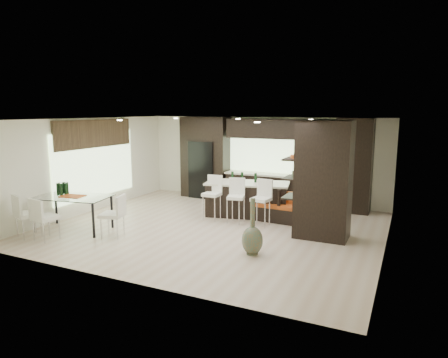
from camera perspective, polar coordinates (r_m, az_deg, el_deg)
The scene contains 22 objects.
ground at distance 10.11m, azimuth -1.46°, elevation -6.96°, with size 8.00×8.00×0.00m, color beige.
back_wall at distance 13.00m, azimuth 5.46°, elevation 2.85°, with size 8.00×0.02×2.70m, color white.
left_wall at distance 12.12m, azimuth -18.65°, elevation 1.87°, with size 0.02×7.00×2.70m, color white.
right_wall at distance 8.79m, azimuth 22.49°, elevation -1.22°, with size 0.02×7.00×2.70m, color white.
ceiling at distance 9.68m, azimuth -1.53°, elevation 8.52°, with size 8.00×7.00×0.02m, color white.
window_left at distance 12.24m, azimuth -17.87°, elevation 1.98°, with size 0.04×3.20×1.90m, color #B2D199.
window_back at distance 12.75m, azimuth 7.96°, elevation 3.57°, with size 3.40×0.04×1.20m, color #B2D199.
stone_accent at distance 12.14m, azimuth -17.99°, elevation 6.19°, with size 0.08×3.00×0.80m, color brown.
ceiling_spots at distance 9.91m, azimuth -0.87°, elevation 8.44°, with size 4.00×3.00×0.02m, color white.
back_cabinetry at distance 12.53m, azimuth 7.10°, elevation 2.55°, with size 6.80×0.68×2.70m, color black.
refrigerator at distance 13.47m, azimuth -2.74°, elevation 1.41°, with size 0.90×0.68×1.90m, color black.
partition_column at distance 9.35m, azimuth 14.04°, elevation -0.14°, with size 1.20×0.80×2.70m, color black.
kitchen_island at distance 11.14m, azimuth 3.34°, elevation -2.88°, with size 2.27×0.98×0.95m, color black.
stool_left at distance 10.71m, azimuth -1.74°, elevation -3.34°, with size 0.43×0.43×0.96m, color white.
stool_mid at distance 10.42m, azimuth 1.70°, elevation -3.76°, with size 0.42×0.42×0.94m, color white.
stool_right at distance 10.17m, azimuth 5.31°, elevation -4.10°, with size 0.42×0.42×0.96m, color white.
bench at distance 10.67m, azimuth 7.97°, elevation -4.84°, with size 1.23×0.47×0.47m, color black.
floor_vase at distance 8.16m, azimuth 4.09°, elevation -6.80°, with size 0.43×0.43×1.18m, color #49513B, non-canonical shape.
dining_table at distance 10.47m, azimuth -20.69°, elevation -4.61°, with size 1.77×0.99×0.85m, color white.
chair_near at distance 9.93m, azimuth -24.10°, elevation -5.43°, with size 0.49×0.49×0.91m, color white.
chair_far at distance 10.34m, azimuth -26.15°, elevation -4.91°, with size 0.51×0.51×0.94m, color white.
chair_end at distance 9.65m, azimuth -15.66°, elevation -5.34°, with size 0.49×0.49×0.91m, color white.
Camera 1 is at (4.36, -8.64, 2.92)m, focal length 32.00 mm.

